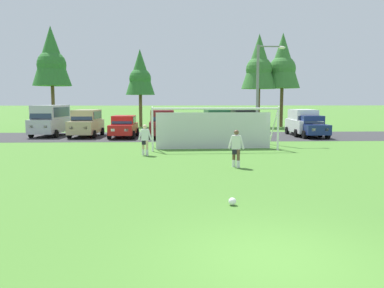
# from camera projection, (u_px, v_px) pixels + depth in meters

# --- Properties ---
(ground_plane) EXTENTS (400.00, 400.00, 0.00)m
(ground_plane) POSITION_uv_depth(u_px,v_px,m) (207.00, 152.00, 22.06)
(ground_plane) COLOR #477A2D
(parking_lot_strip) EXTENTS (52.00, 8.40, 0.01)m
(parking_lot_strip) POSITION_uv_depth(u_px,v_px,m) (197.00, 136.00, 31.57)
(parking_lot_strip) COLOR #333335
(parking_lot_strip) RESTS_ON ground
(soccer_ball) EXTENTS (0.22, 0.22, 0.22)m
(soccer_ball) POSITION_uv_depth(u_px,v_px,m) (232.00, 201.00, 10.81)
(soccer_ball) COLOR white
(soccer_ball) RESTS_ON ground
(soccer_goal) EXTENTS (7.49, 2.24, 2.57)m
(soccer_goal) POSITION_uv_depth(u_px,v_px,m) (214.00, 128.00, 23.14)
(soccer_goal) COLOR white
(soccer_goal) RESTS_ON ground
(player_striker_near) EXTENTS (0.72, 0.37, 1.64)m
(player_striker_near) POSITION_uv_depth(u_px,v_px,m) (236.00, 149.00, 16.89)
(player_striker_near) COLOR brown
(player_striker_near) RESTS_ON ground
(player_defender_far) EXTENTS (0.74, 0.31, 1.64)m
(player_defender_far) POSITION_uv_depth(u_px,v_px,m) (145.00, 140.00, 20.60)
(player_defender_far) COLOR beige
(player_defender_far) RESTS_ON ground
(parked_car_slot_far_left) EXTENTS (2.44, 4.92, 2.52)m
(parked_car_slot_far_left) POSITION_uv_depth(u_px,v_px,m) (51.00, 120.00, 31.81)
(parked_car_slot_far_left) COLOR #B2B2BC
(parked_car_slot_far_left) RESTS_ON ground
(parked_car_slot_left) EXTENTS (2.26, 4.66, 2.16)m
(parked_car_slot_left) POSITION_uv_depth(u_px,v_px,m) (86.00, 123.00, 31.16)
(parked_car_slot_left) COLOR tan
(parked_car_slot_left) RESTS_ON ground
(parked_car_slot_center_left) EXTENTS (2.10, 4.23, 1.72)m
(parked_car_slot_center_left) POSITION_uv_depth(u_px,v_px,m) (124.00, 126.00, 30.48)
(parked_car_slot_center_left) COLOR red
(parked_car_slot_center_left) RESTS_ON ground
(parked_car_slot_center) EXTENTS (2.21, 4.64, 2.16)m
(parked_car_slot_center) POSITION_uv_depth(u_px,v_px,m) (163.00, 123.00, 30.55)
(parked_car_slot_center) COLOR maroon
(parked_car_slot_center) RESTS_ON ground
(parked_car_slot_center_right) EXTENTS (2.31, 4.69, 2.16)m
(parked_car_slot_center_right) POSITION_uv_depth(u_px,v_px,m) (217.00, 122.00, 31.73)
(parked_car_slot_center_right) COLOR #194C2D
(parked_car_slot_center_right) RESTS_ON ground
(parked_car_slot_right) EXTENTS (2.14, 4.60, 2.16)m
(parked_car_slot_right) POSITION_uv_depth(u_px,v_px,m) (244.00, 123.00, 31.27)
(parked_car_slot_right) COLOR black
(parked_car_slot_right) RESTS_ON ground
(parked_car_slot_far_right) EXTENTS (2.06, 4.21, 1.72)m
(parked_car_slot_far_right) POSITION_uv_depth(u_px,v_px,m) (310.00, 126.00, 30.80)
(parked_car_slot_far_right) COLOR navy
(parked_car_slot_far_right) RESTS_ON ground
(parked_car_slot_end) EXTENTS (2.27, 4.67, 2.16)m
(parked_car_slot_end) POSITION_uv_depth(u_px,v_px,m) (303.00, 122.00, 32.18)
(parked_car_slot_end) COLOR silver
(parked_car_slot_end) RESTS_ON ground
(tree_left_edge) EXTENTS (4.01, 4.01, 10.70)m
(tree_left_edge) POSITION_uv_depth(u_px,v_px,m) (51.00, 58.00, 40.85)
(tree_left_edge) COLOR brown
(tree_left_edge) RESTS_ON ground
(tree_mid_left) EXTENTS (3.17, 3.17, 8.46)m
(tree_mid_left) POSITION_uv_depth(u_px,v_px,m) (140.00, 74.00, 42.31)
(tree_mid_left) COLOR brown
(tree_mid_left) RESTS_ON ground
(tree_center_back) EXTENTS (3.75, 3.75, 10.00)m
(tree_center_back) POSITION_uv_depth(u_px,v_px,m) (259.00, 63.00, 41.61)
(tree_center_back) COLOR brown
(tree_center_back) RESTS_ON ground
(tree_mid_right) EXTENTS (3.83, 3.83, 10.20)m
(tree_mid_right) POSITION_uv_depth(u_px,v_px,m) (283.00, 63.00, 42.22)
(tree_mid_right) COLOR brown
(tree_mid_right) RESTS_ON ground
(street_lamp) EXTENTS (2.00, 0.32, 6.62)m
(street_lamp) POSITION_uv_depth(u_px,v_px,m) (260.00, 93.00, 26.30)
(street_lamp) COLOR slate
(street_lamp) RESTS_ON ground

